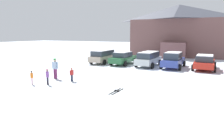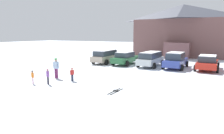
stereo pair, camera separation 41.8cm
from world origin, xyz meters
TOP-DOWN VIEW (x-y plane):
  - ground at (0.00, 0.00)m, footprint 160.00×160.00m
  - ski_lodge at (2.00, 30.26)m, footprint 15.44×12.05m
  - parked_beige_suv at (-4.79, 15.63)m, footprint 2.14×4.80m
  - parked_green_coupe at (-2.02, 15.65)m, footprint 2.25×4.66m
  - parked_silver_wagon at (1.10, 15.67)m, footprint 2.22×4.74m
  - parked_blue_hatchback at (3.82, 15.79)m, footprint 2.20×4.69m
  - parked_red_sedan at (6.89, 16.18)m, footprint 2.23×4.69m
  - skier_child_in_purple_jacket at (-2.96, 4.12)m, footprint 0.38×0.29m
  - skier_child_in_orange_jacket at (-4.04, 3.68)m, footprint 0.33×0.24m
  - skier_child_in_red_jacket at (-2.04, 5.73)m, footprint 0.18×0.39m
  - skier_adult_in_blue_parka at (-3.87, 5.92)m, footprint 0.62×0.25m
  - pair_of_skis at (2.23, 4.79)m, footprint 0.36×1.60m

SIDE VIEW (x-z plane):
  - ground at x=0.00m, z-range 0.00..0.00m
  - pair_of_skis at x=2.23m, z-range -0.02..0.06m
  - skier_child_in_orange_jacket at x=-4.04m, z-range 0.06..1.05m
  - skier_child_in_red_jacket at x=-2.04m, z-range 0.07..1.12m
  - skier_child_in_purple_jacket at x=-2.96m, z-range 0.08..1.24m
  - parked_red_sedan at x=6.89m, z-range 0.02..1.54m
  - parked_green_coupe at x=-2.02m, z-range 0.02..1.55m
  - parked_blue_hatchback at x=3.82m, z-range 0.00..1.71m
  - parked_beige_suv at x=-4.79m, z-range 0.07..1.70m
  - parked_silver_wagon at x=1.10m, z-range 0.07..1.71m
  - skier_adult_in_blue_parka at x=-3.87m, z-range 0.11..1.78m
  - ski_lodge at x=2.00m, z-range 0.05..8.65m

